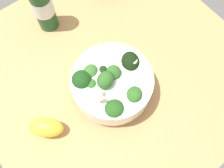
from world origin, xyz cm
name	(u,v)px	position (x,y,z in cm)	size (l,w,h in cm)	color
ground_plane	(111,70)	(0.00, 0.00, -1.69)	(63.66, 63.66, 3.37)	tan
bowl_of_broccoli	(111,83)	(-3.78, -4.86, 4.63)	(17.51, 17.51, 10.31)	white
lemon_wedge	(46,128)	(-20.13, -3.63, 2.40)	(7.31, 4.02, 4.79)	yellow
bottle_short	(42,5)	(-5.00, 19.88, 7.40)	(5.03, 5.03, 15.64)	#194723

